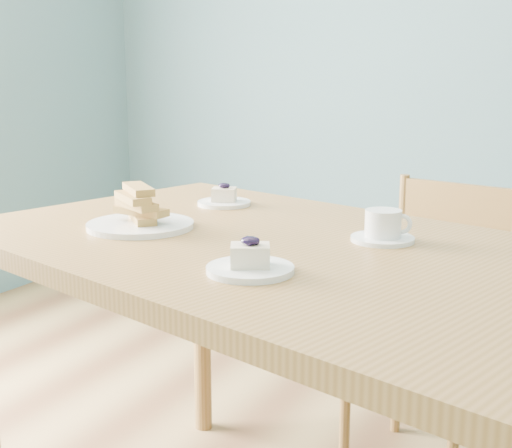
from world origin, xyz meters
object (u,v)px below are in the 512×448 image
dining_table (294,283)px  cheesecake_plate_near (250,263)px  biscotti_plate (140,215)px  dining_chair (432,327)px  coffee_cup (384,228)px  cheesecake_plate_far (224,199)px

dining_table → cheesecake_plate_near: cheesecake_plate_near is taller
dining_table → biscotti_plate: size_ratio=6.86×
cheesecake_plate_near → dining_chair: bearing=82.2°
dining_table → dining_chair: (0.14, 0.68, -0.30)m
coffee_cup → biscotti_plate: bearing=177.2°
dining_table → dining_chair: bearing=93.3°
cheesecake_plate_near → coffee_cup: same height
dining_chair → biscotti_plate: (-0.53, -0.70, 0.42)m
dining_table → cheesecake_plate_far: cheesecake_plate_far is taller
coffee_cup → dining_table: bearing=-157.8°
dining_chair → coffee_cup: (0.01, -0.55, 0.41)m
dining_chair → coffee_cup: size_ratio=6.29×
coffee_cup → biscotti_plate: (-0.55, -0.15, 0.00)m
cheesecake_plate_near → coffee_cup: size_ratio=1.18×
cheesecake_plate_near → coffee_cup: bearing=68.5°
dining_chair → cheesecake_plate_far: cheesecake_plate_far is taller
dining_chair → cheesecake_plate_far: bearing=-133.7°
dining_chair → cheesecake_plate_near: cheesecake_plate_near is taller
cheesecake_plate_near → cheesecake_plate_far: cheesecake_plate_near is taller
coffee_cup → biscotti_plate: biscotti_plate is taller
cheesecake_plate_near → coffee_cup: (0.14, 0.35, 0.01)m
cheesecake_plate_far → cheesecake_plate_near: bearing=-55.2°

